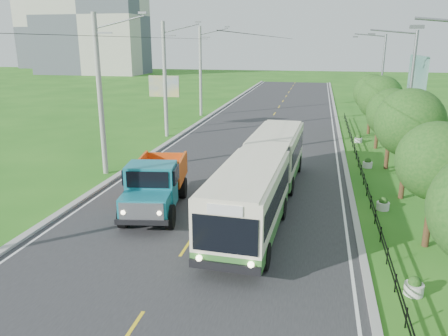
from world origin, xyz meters
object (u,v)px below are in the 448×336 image
(pole_far, at_px, (201,71))
(pole_near, at_px, (100,95))
(tree_fifth, at_px, (381,100))
(tree_back, at_px, (372,94))
(tree_third, at_px, (410,126))
(billboard_right, at_px, (416,82))
(planter_far, at_px, (358,139))
(planter_mid, at_px, (368,163))
(planter_near, at_px, (383,204))
(streetlight_mid, at_px, (407,96))
(bus, at_px, (264,172))
(streetlight_far, at_px, (380,79))
(pole_mid, at_px, (165,80))
(billboard_left, at_px, (164,90))
(tree_fourth, at_px, (392,116))
(tree_second, at_px, (437,165))
(planter_front, at_px, (414,287))
(dump_truck, at_px, (155,182))

(pole_far, bearing_deg, pole_near, -90.00)
(tree_fifth, xyz_separation_m, tree_back, (-0.00, 6.00, -0.20))
(tree_third, bearing_deg, billboard_right, 78.36)
(pole_near, distance_m, planter_far, 21.83)
(pole_near, xyz_separation_m, planter_mid, (16.86, 5.00, -4.81))
(tree_fifth, bearing_deg, planter_near, -95.08)
(planter_far, bearing_deg, planter_mid, -90.00)
(streetlight_mid, height_order, planter_far, streetlight_mid)
(planter_mid, bearing_deg, pole_near, -163.48)
(pole_near, height_order, bus, pole_near)
(pole_near, distance_m, streetlight_far, 26.80)
(pole_mid, bearing_deg, streetlight_mid, -20.32)
(billboard_left, bearing_deg, tree_third, -39.33)
(tree_fourth, distance_m, bus, 11.67)
(tree_second, bearing_deg, tree_fifth, 90.00)
(streetlight_mid, bearing_deg, tree_back, 93.70)
(tree_fourth, distance_m, tree_back, 12.00)
(tree_third, bearing_deg, tree_fifth, 90.00)
(pole_far, height_order, planter_front, pole_far)
(planter_mid, bearing_deg, tree_second, -83.95)
(tree_second, xyz_separation_m, planter_front, (-1.26, -4.14, -3.23))
(dump_truck, bearing_deg, tree_fifth, 43.54)
(tree_second, bearing_deg, billboard_left, 131.52)
(pole_far, xyz_separation_m, tree_fourth, (18.12, -18.86, -1.51))
(planter_near, bearing_deg, planter_far, 90.00)
(billboard_right, xyz_separation_m, bus, (-9.76, -14.78, -3.48))
(tree_third, relative_size, planter_far, 8.96)
(pole_far, height_order, bus, pole_far)
(pole_mid, height_order, tree_fifth, pole_mid)
(pole_mid, xyz_separation_m, tree_second, (18.12, -18.86, -1.57))
(tree_second, bearing_deg, tree_fourth, 90.00)
(billboard_right, bearing_deg, tree_fourth, -112.64)
(bus, bearing_deg, billboard_right, 59.02)
(pole_near, relative_size, streetlight_mid, 1.10)
(tree_fourth, xyz_separation_m, planter_near, (-1.26, -8.14, -3.30))
(tree_fourth, distance_m, dump_truck, 16.60)
(pole_far, xyz_separation_m, tree_fifth, (18.12, -12.86, -1.24))
(pole_mid, height_order, billboard_right, pole_mid)
(tree_third, relative_size, tree_fifth, 1.03)
(streetlight_mid, relative_size, planter_far, 13.54)
(streetlight_far, height_order, billboard_left, streetlight_far)
(pole_near, xyz_separation_m, planter_far, (16.86, 13.00, -4.81))
(billboard_right, relative_size, dump_truck, 1.09)
(planter_near, distance_m, dump_truck, 11.65)
(tree_second, xyz_separation_m, tree_fourth, (0.00, 12.00, 0.07))
(planter_near, bearing_deg, tree_back, 86.43)
(planter_near, bearing_deg, billboard_left, 135.16)
(pole_far, distance_m, billboard_right, 24.33)
(pole_near, bearing_deg, billboard_left, 94.72)
(pole_far, bearing_deg, streetlight_mid, -45.14)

